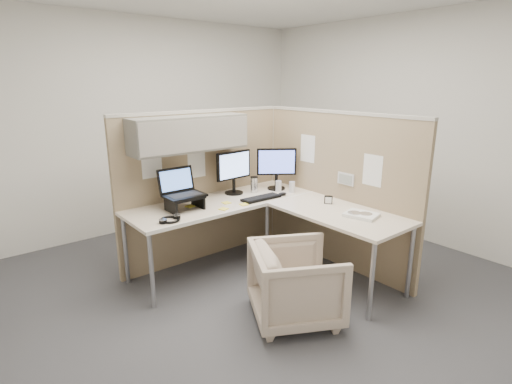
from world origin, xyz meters
TOP-DOWN VIEW (x-y plane):
  - ground at (0.00, 0.00)m, footprint 4.50×4.50m
  - partition_back at (-0.22, 0.83)m, footprint 2.00×0.36m
  - partition_right at (0.90, -0.07)m, footprint 0.07×2.03m
  - desk at (0.12, 0.13)m, footprint 2.00×1.98m
  - office_chair at (-0.20, -0.64)m, footprint 0.89×0.90m
  - monitor_left at (0.15, 0.69)m, footprint 0.44×0.20m
  - monitor_right at (0.63, 0.54)m, footprint 0.38×0.29m
  - laptop_station at (-0.55, 0.56)m, footprint 0.37×0.32m
  - keyboard at (0.24, 0.33)m, footprint 0.44×0.16m
  - mouse at (0.50, 0.30)m, footprint 0.11×0.08m
  - travel_mug at (0.35, 0.59)m, footprint 0.08×0.08m
  - soda_can_green at (0.67, 0.32)m, footprint 0.07×0.07m
  - soda_can_silver at (0.58, 0.45)m, footprint 0.07×0.07m
  - sticky_note_d at (-0.12, 0.45)m, footprint 0.08×0.08m
  - sticky_note_b at (-0.02, 0.29)m, footprint 0.08×0.08m
  - sticky_note_a at (-0.26, 0.30)m, footprint 0.10×0.10m
  - sticky_note_c at (-0.47, 0.58)m, footprint 0.09×0.09m
  - headphones at (-0.81, 0.33)m, footprint 0.22×0.22m
  - paper_stack at (0.59, -0.66)m, footprint 0.29×0.33m
  - desk_clock at (0.66, -0.21)m, footprint 0.08×0.08m

SIDE VIEW (x-z plane):
  - ground at x=0.00m, z-range 0.00..0.00m
  - office_chair at x=-0.20m, z-range 0.00..0.70m
  - desk at x=0.12m, z-range 0.32..1.05m
  - sticky_note_d at x=-0.12m, z-range 0.73..0.74m
  - sticky_note_b at x=-0.02m, z-range 0.73..0.74m
  - sticky_note_a at x=-0.26m, z-range 0.73..0.74m
  - sticky_note_c at x=-0.47m, z-range 0.73..0.74m
  - keyboard at x=0.24m, z-range 0.73..0.75m
  - headphones at x=-0.81m, z-range 0.73..0.76m
  - paper_stack at x=0.59m, z-range 0.73..0.76m
  - mouse at x=0.50m, z-range 0.73..0.77m
  - desk_clock at x=0.66m, z-range 0.73..0.81m
  - soda_can_green at x=0.67m, z-range 0.73..0.85m
  - soda_can_silver at x=0.58m, z-range 0.73..0.85m
  - partition_right at x=0.90m, z-range 0.00..1.63m
  - travel_mug at x=0.35m, z-range 0.73..0.91m
  - laptop_station at x=-0.55m, z-range 0.68..1.07m
  - monitor_left at x=0.15m, z-range 0.77..1.24m
  - monitor_right at x=0.63m, z-range 0.77..1.24m
  - partition_back at x=-0.22m, z-range 0.28..1.91m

